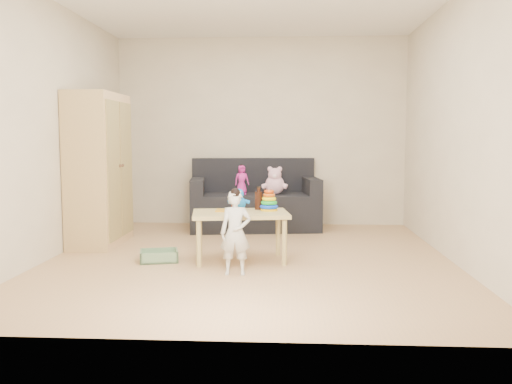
# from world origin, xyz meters

# --- Properties ---
(room) EXTENTS (4.50, 4.50, 4.50)m
(room) POSITION_xyz_m (0.00, 0.00, 1.30)
(room) COLOR tan
(room) RESTS_ON ground
(wardrobe) EXTENTS (0.47, 0.95, 1.71)m
(wardrobe) POSITION_xyz_m (-1.75, 0.64, 0.85)
(wardrobe) COLOR tan
(wardrobe) RESTS_ON ground
(sofa) EXTENTS (1.78, 1.05, 0.47)m
(sofa) POSITION_xyz_m (-0.06, 1.79, 0.24)
(sofa) COLOR black
(sofa) RESTS_ON ground
(play_table) EXTENTS (1.00, 0.72, 0.49)m
(play_table) POSITION_xyz_m (-0.08, -0.11, 0.24)
(play_table) COLOR tan
(play_table) RESTS_ON ground
(storage_bin) EXTENTS (0.42, 0.36, 0.11)m
(storage_bin) POSITION_xyz_m (-0.88, -0.18, 0.05)
(storage_bin) COLOR gray
(storage_bin) RESTS_ON ground
(toddler) EXTENTS (0.28, 0.19, 0.73)m
(toddler) POSITION_xyz_m (-0.08, -0.64, 0.37)
(toddler) COLOR silver
(toddler) RESTS_ON ground
(pink_bear) EXTENTS (0.31, 0.29, 0.31)m
(pink_bear) POSITION_xyz_m (0.21, 1.76, 0.63)
(pink_bear) COLOR #FAB8D4
(pink_bear) RESTS_ON sofa
(doll) EXTENTS (0.22, 0.19, 0.38)m
(doll) POSITION_xyz_m (-0.22, 1.71, 0.66)
(doll) COLOR #DB29A0
(doll) RESTS_ON sofa
(ring_stacker) EXTENTS (0.18, 0.18, 0.21)m
(ring_stacker) POSITION_xyz_m (0.19, 0.01, 0.57)
(ring_stacker) COLOR yellow
(ring_stacker) RESTS_ON play_table
(brown_bottle) EXTENTS (0.08, 0.08, 0.23)m
(brown_bottle) POSITION_xyz_m (0.09, 0.09, 0.59)
(brown_bottle) COLOR black
(brown_bottle) RESTS_ON play_table
(blue_plush) EXTENTS (0.21, 0.19, 0.22)m
(blue_plush) POSITION_xyz_m (-0.11, 0.06, 0.60)
(blue_plush) COLOR #1C88FF
(blue_plush) RESTS_ON play_table
(wooden_figure) EXTENTS (0.04, 0.03, 0.10)m
(wooden_figure) POSITION_xyz_m (-0.15, -0.15, 0.54)
(wooden_figure) COLOR brown
(wooden_figure) RESTS_ON play_table
(yellow_book) EXTENTS (0.18, 0.18, 0.01)m
(yellow_book) POSITION_xyz_m (-0.24, -0.05, 0.49)
(yellow_book) COLOR orange
(yellow_book) RESTS_ON play_table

